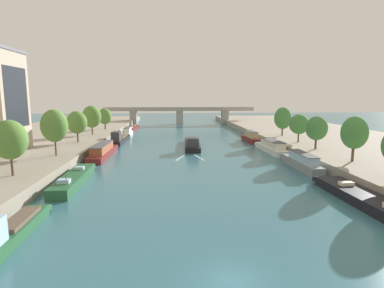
{
  "coord_description": "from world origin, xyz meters",
  "views": [
    {
      "loc": [
        -3.74,
        -17.87,
        11.7
      ],
      "look_at": [
        0.0,
        36.3,
        3.27
      ],
      "focal_mm": 28.77,
      "sensor_mm": 36.0,
      "label": 1
    }
  ],
  "objects": [
    {
      "name": "moored_boat_left_downstream",
      "position": [
        -16.85,
        23.35,
        0.68
      ],
      "size": [
        2.94,
        15.16,
        2.42
      ],
      "color": "#235633",
      "rests_on": "ground"
    },
    {
      "name": "moored_boat_right_upstream",
      "position": [
        17.32,
        13.31,
        0.59
      ],
      "size": [
        3.86,
        16.61,
        2.24
      ],
      "color": "black",
      "rests_on": "ground"
    },
    {
      "name": "tree_right_far",
      "position": [
        23.9,
        46.58,
        5.75
      ],
      "size": [
        4.19,
        4.19,
        6.1
      ],
      "color": "brown",
      "rests_on": "quay_right"
    },
    {
      "name": "moored_boat_left_upstream",
      "position": [
        -16.8,
        61.0,
        0.95
      ],
      "size": [
        3.06,
        16.21,
        3.3
      ],
      "color": "black",
      "rests_on": "ground"
    },
    {
      "name": "moored_boat_right_gap_after",
      "position": [
        17.58,
        45.13,
        1.09
      ],
      "size": [
        3.31,
        14.66,
        2.6
      ],
      "color": "silver",
      "rests_on": "ground"
    },
    {
      "name": "bridge_far",
      "position": [
        0.0,
        112.85,
        4.58
      ],
      "size": [
        62.77,
        4.4,
        7.16
      ],
      "color": "#9E998E",
      "rests_on": "ground"
    },
    {
      "name": "barge_midriver",
      "position": [
        1.16,
        52.3,
        0.87
      ],
      "size": [
        4.15,
        18.25,
        2.95
      ],
      "color": "black",
      "rests_on": "ground"
    },
    {
      "name": "moored_boat_right_midway",
      "position": [
        17.48,
        29.94,
        1.12
      ],
      "size": [
        2.16,
        13.2,
        2.68
      ],
      "color": "gray",
      "rests_on": "ground"
    },
    {
      "name": "ground_plane",
      "position": [
        0.0,
        0.0,
        0.0
      ],
      "size": [
        400.0,
        400.0,
        0.0
      ],
      "primitive_type": "plane",
      "color": "#336675"
    },
    {
      "name": "quay_right",
      "position": [
        37.38,
        55.0,
        0.91
      ],
      "size": [
        36.0,
        170.0,
        1.82
      ],
      "primitive_type": "cube",
      "color": "gray",
      "rests_on": "ground"
    },
    {
      "name": "tree_left_second",
      "position": [
        -23.7,
        21.29,
        6.37
      ],
      "size": [
        4.2,
        4.2,
        7.04
      ],
      "color": "brown",
      "rests_on": "quay_left"
    },
    {
      "name": "tree_left_end_of_row",
      "position": [
        -24.17,
        63.29,
        6.49
      ],
      "size": [
        4.79,
        4.79,
        7.52
      ],
      "color": "brown",
      "rests_on": "quay_left"
    },
    {
      "name": "moored_boat_left_end",
      "position": [
        -17.06,
        42.38,
        1.11
      ],
      "size": [
        3.01,
        16.84,
        2.66
      ],
      "color": "maroon",
      "rests_on": "ground"
    },
    {
      "name": "tree_right_past_mid",
      "position": [
        24.08,
        26.67,
        6.23
      ],
      "size": [
        3.93,
        3.93,
        6.94
      ],
      "color": "brown",
      "rests_on": "quay_right"
    },
    {
      "name": "moored_boat_left_midway",
      "position": [
        -16.83,
        6.95,
        0.89
      ],
      "size": [
        2.25,
        11.25,
        3.04
      ],
      "color": "#235633",
      "rests_on": "ground"
    },
    {
      "name": "tree_left_third",
      "position": [
        -24.04,
        50.14,
        6.12
      ],
      "size": [
        4.28,
        4.28,
        6.76
      ],
      "color": "brown",
      "rests_on": "quay_left"
    },
    {
      "name": "tree_right_by_lamp",
      "position": [
        24.48,
        57.96,
        6.24
      ],
      "size": [
        4.27,
        4.27,
        7.2
      ],
      "color": "brown",
      "rests_on": "quay_right"
    },
    {
      "name": "moored_boat_left_far",
      "position": [
        -16.79,
        75.99,
        1.05
      ],
      "size": [
        2.33,
        11.08,
        2.52
      ],
      "color": "silver",
      "rests_on": "ground"
    },
    {
      "name": "tree_left_far",
      "position": [
        -23.17,
        34.69,
        6.84
      ],
      "size": [
        4.34,
        4.34,
        7.76
      ],
      "color": "brown",
      "rests_on": "quay_left"
    },
    {
      "name": "quay_left",
      "position": [
        -37.38,
        55.0,
        0.91
      ],
      "size": [
        36.0,
        170.0,
        1.82
      ],
      "primitive_type": "cube",
      "color": "gray",
      "rests_on": "ground"
    },
    {
      "name": "tree_right_end_of_row",
      "position": [
        23.57,
        37.82,
        5.77
      ],
      "size": [
        4.0,
        4.0,
        6.24
      ],
      "color": "brown",
      "rests_on": "quay_right"
    },
    {
      "name": "moored_boat_right_far",
      "position": [
        16.88,
        59.93,
        1.21
      ],
      "size": [
        2.43,
        10.85,
        2.91
      ],
      "color": "maroon",
      "rests_on": "ground"
    },
    {
      "name": "moored_boat_left_near",
      "position": [
        -17.22,
        91.4,
        0.57
      ],
      "size": [
        2.98,
        15.14,
        2.19
      ],
      "color": "maroon",
      "rests_on": "ground"
    },
    {
      "name": "wake_behind_barge",
      "position": [
        -0.16,
        40.17,
        0.01
      ],
      "size": [
        5.59,
        6.03,
        0.03
      ],
      "color": "#A5D1DB",
      "rests_on": "ground"
    },
    {
      "name": "tree_left_past_mid",
      "position": [
        -23.69,
        76.95,
        5.73
      ],
      "size": [
        4.0,
        4.0,
        6.36
      ],
      "color": "brown",
      "rests_on": "quay_left"
    }
  ]
}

